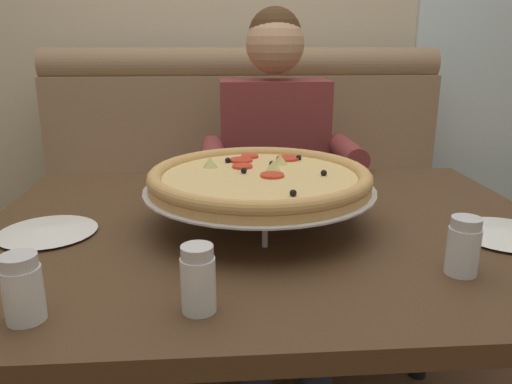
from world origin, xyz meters
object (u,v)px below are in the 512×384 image
(shaker_oregano, at_px, (23,293))
(patio_chair, at_px, (453,134))
(shaker_parmesan, at_px, (198,284))
(pizza, at_px, (260,179))
(booth_bench, at_px, (247,223))
(plate_near_right, at_px, (507,232))
(shaker_pepper_flakes, at_px, (463,250))
(diner_main, at_px, (276,168))
(plate_near_left, at_px, (47,229))
(dining_table, at_px, (269,258))

(shaker_oregano, distance_m, patio_chair, 3.35)
(shaker_parmesan, distance_m, patio_chair, 3.20)
(pizza, relative_size, shaker_parmesan, 4.80)
(booth_bench, relative_size, plate_near_right, 8.17)
(booth_bench, bearing_deg, shaker_parmesan, -96.30)
(pizza, relative_size, plate_near_right, 2.42)
(pizza, relative_size, shaker_pepper_flakes, 4.87)
(shaker_pepper_flakes, bearing_deg, booth_bench, 104.68)
(shaker_pepper_flakes, bearing_deg, plate_near_right, 42.07)
(pizza, xyz_separation_m, shaker_parmesan, (-0.12, -0.38, -0.06))
(plate_near_right, xyz_separation_m, patio_chair, (1.05, 2.44, -0.24))
(booth_bench, height_order, shaker_pepper_flakes, booth_bench)
(booth_bench, relative_size, patio_chair, 2.04)
(shaker_parmesan, bearing_deg, shaker_oregano, -178.24)
(plate_near_right, bearing_deg, diner_main, 117.15)
(shaker_pepper_flakes, relative_size, plate_near_left, 0.51)
(booth_bench, bearing_deg, patio_chair, 41.66)
(shaker_parmesan, relative_size, plate_near_left, 0.51)
(booth_bench, distance_m, diner_main, 0.42)
(booth_bench, relative_size, plate_near_left, 8.34)
(booth_bench, bearing_deg, dining_table, -90.00)
(plate_near_left, relative_size, patio_chair, 0.24)
(booth_bench, distance_m, shaker_pepper_flakes, 1.33)
(shaker_pepper_flakes, relative_size, plate_near_right, 0.50)
(booth_bench, height_order, shaker_parmesan, booth_bench)
(booth_bench, bearing_deg, plate_near_left, -116.60)
(shaker_pepper_flakes, bearing_deg, dining_table, 139.99)
(diner_main, height_order, plate_near_left, diner_main)
(shaker_oregano, relative_size, plate_near_left, 0.50)
(pizza, relative_size, shaker_oregano, 4.94)
(pizza, distance_m, shaker_pepper_flakes, 0.45)
(diner_main, height_order, shaker_parmesan, diner_main)
(booth_bench, distance_m, shaker_parmesan, 1.39)
(plate_near_left, xyz_separation_m, patio_chair, (2.04, 2.35, -0.24))
(pizza, bearing_deg, dining_table, -35.19)
(pizza, height_order, shaker_parmesan, pizza)
(plate_near_left, distance_m, patio_chair, 3.12)
(shaker_parmesan, bearing_deg, shaker_pepper_flakes, 11.52)
(dining_table, relative_size, patio_chair, 1.52)
(shaker_pepper_flakes, bearing_deg, patio_chair, 64.71)
(plate_near_left, bearing_deg, diner_main, 50.53)
(shaker_pepper_flakes, xyz_separation_m, plate_near_left, (-0.81, 0.25, -0.03))
(diner_main, bearing_deg, shaker_pepper_flakes, -76.74)
(plate_near_right, bearing_deg, booth_bench, 115.34)
(booth_bench, height_order, dining_table, booth_bench)
(booth_bench, xyz_separation_m, shaker_pepper_flakes, (0.32, -1.22, 0.40))
(pizza, bearing_deg, booth_bench, 88.72)
(plate_near_left, relative_size, plate_near_right, 0.98)
(shaker_parmesan, distance_m, plate_near_left, 0.49)
(diner_main, relative_size, plate_near_left, 6.05)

